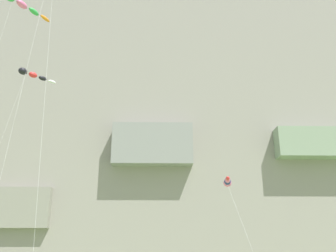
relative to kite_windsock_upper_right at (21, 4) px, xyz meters
name	(u,v)px	position (x,y,z in m)	size (l,w,h in m)	color
cliff_face	(156,67)	(14.81, 36.46, 11.74)	(180.00, 33.36, 81.01)	gray
kite_windsock_upper_right	(21,4)	(0.00, 0.00, 0.00)	(4.87, 7.25, 29.24)	green
kite_windsock_high_center	(32,75)	(0.09, 5.75, -6.06)	(5.68, 6.56, 23.14)	black
kite_windsock_mid_left	(228,182)	(21.59, -5.41, -21.25)	(1.70, 6.17, 7.87)	pink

